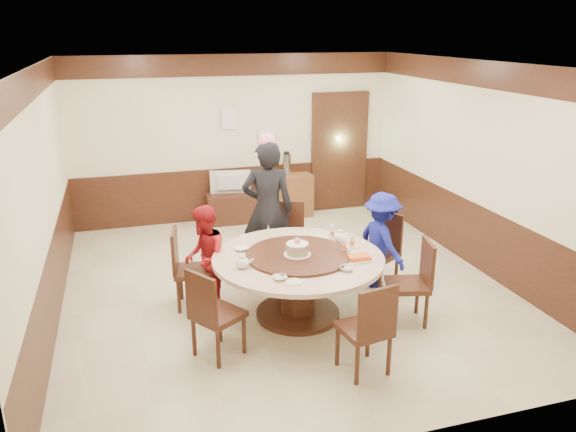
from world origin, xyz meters
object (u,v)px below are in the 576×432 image
object	(u,v)px
banquet_table	(298,274)
side_cabinet	(289,196)
thermos	(287,165)
person_standing	(268,210)
shrimp_platter	(359,258)
person_red	(205,258)
television	(231,183)
birthday_cake	(297,249)
tv_stand	(231,208)
person_blue	(381,242)

from	to	relation	value
banquet_table	side_cabinet	world-z (taller)	banquet_table
banquet_table	thermos	bearing A→B (deg)	75.49
banquet_table	thermos	size ratio (longest dim) A/B	5.12
person_standing	shrimp_platter	distance (m)	1.67
person_red	side_cabinet	bearing A→B (deg)	157.43
banquet_table	television	world-z (taller)	television
birthday_cake	thermos	distance (m)	3.72
birthday_cake	television	bearing A→B (deg)	90.97
banquet_table	television	distance (m)	3.54
birthday_cake	television	distance (m)	3.58
banquet_table	person_standing	distance (m)	1.29
person_standing	side_cabinet	size ratio (longest dim) A/B	2.31
thermos	television	bearing A→B (deg)	-178.29
birthday_cake	thermos	xyz separation A→B (m)	(0.94, 3.60, 0.09)
shrimp_platter	side_cabinet	size ratio (longest dim) A/B	0.38
tv_stand	thermos	world-z (taller)	thermos
shrimp_platter	tv_stand	xyz separation A→B (m)	(-0.69, 3.86, -0.53)
side_cabinet	thermos	size ratio (longest dim) A/B	2.11
person_standing	thermos	xyz separation A→B (m)	(0.95, 2.34, 0.02)
person_standing	shrimp_platter	size ratio (longest dim) A/B	6.17
banquet_table	shrimp_platter	world-z (taller)	shrimp_platter
television	person_standing	bearing A→B (deg)	100.66
person_blue	shrimp_platter	bearing A→B (deg)	128.34
tv_stand	person_blue	bearing A→B (deg)	-67.41
banquet_table	side_cabinet	bearing A→B (deg)	74.77
person_standing	thermos	bearing A→B (deg)	-96.23
person_blue	shrimp_platter	distance (m)	0.95
tv_stand	thermos	size ratio (longest dim) A/B	2.24
side_cabinet	person_red	bearing A→B (deg)	-122.67
person_blue	television	world-z (taller)	person_blue
banquet_table	thermos	distance (m)	3.71
person_red	thermos	world-z (taller)	person_red
shrimp_platter	thermos	bearing A→B (deg)	85.33
person_blue	birthday_cake	size ratio (longest dim) A/B	4.15
thermos	tv_stand	bearing A→B (deg)	-178.29
shrimp_platter	person_blue	bearing A→B (deg)	48.84
person_blue	thermos	distance (m)	3.20
person_standing	television	size ratio (longest dim) A/B	2.67
person_standing	person_red	size ratio (longest dim) A/B	1.46
person_standing	tv_stand	xyz separation A→B (m)	(-0.05, 2.31, -0.67)
banquet_table	tv_stand	size ratio (longest dim) A/B	2.29
person_blue	birthday_cake	distance (m)	1.34
person_standing	television	world-z (taller)	person_standing
person_red	shrimp_platter	bearing A→B (deg)	72.32
person_standing	thermos	size ratio (longest dim) A/B	4.87
tv_stand	side_cabinet	xyz separation A→B (m)	(1.05, 0.03, 0.12)
person_standing	birthday_cake	bearing A→B (deg)	106.40
television	thermos	distance (m)	1.03
person_blue	tv_stand	xyz separation A→B (m)	(-1.31, 3.15, -0.39)
banquet_table	tv_stand	world-z (taller)	banquet_table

